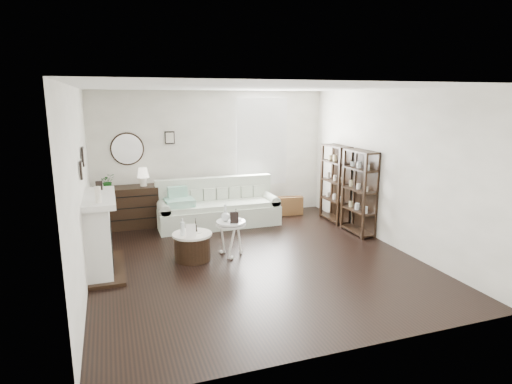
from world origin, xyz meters
name	(u,v)px	position (x,y,z in m)	size (l,w,h in m)	color
room	(246,143)	(0.73, 2.70, 1.60)	(5.50, 5.50, 5.50)	black
fireplace	(100,236)	(-2.32, 0.30, 0.54)	(0.50, 1.40, 1.84)	silver
shelf_unit_far	(335,183)	(2.33, 1.55, 0.80)	(0.30, 0.80, 1.60)	black
shelf_unit_near	(359,192)	(2.33, 0.65, 0.80)	(0.30, 0.80, 1.60)	black
sofa	(218,210)	(-0.08, 2.07, 0.31)	(2.43, 0.84, 0.94)	beige
quilt	(179,202)	(-0.87, 1.95, 0.56)	(0.55, 0.45, 0.14)	#299971
suitcase	(289,206)	(1.61, 2.30, 0.20)	(0.61, 0.20, 0.40)	brown
dresser	(126,207)	(-1.85, 2.47, 0.41)	(1.24, 0.53, 0.83)	black
table_lamp	(143,177)	(-1.49, 2.47, 1.01)	(0.23, 0.23, 0.37)	beige
potted_plant	(108,181)	(-2.16, 2.42, 0.97)	(0.27, 0.23, 0.29)	#19591A
drum_table	(193,246)	(-0.94, 0.30, 0.22)	(0.63, 0.63, 0.44)	black
pedestal_table	(231,224)	(-0.30, 0.28, 0.54)	(0.49, 0.49, 0.59)	white
eiffel_drum	(196,226)	(-0.87, 0.35, 0.54)	(0.12, 0.12, 0.21)	black
bottle_drum	(183,227)	(-1.10, 0.23, 0.58)	(0.06, 0.06, 0.28)	silver
card_frame_drum	(191,230)	(-0.98, 0.14, 0.54)	(0.15, 0.01, 0.20)	white
eiffel_ped	(236,215)	(-0.20, 0.31, 0.67)	(0.10, 0.10, 0.17)	black
flask_ped	(225,213)	(-0.38, 0.30, 0.73)	(0.15, 0.15, 0.28)	silver
card_frame_ped	(234,218)	(-0.28, 0.15, 0.68)	(0.14, 0.01, 0.18)	black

